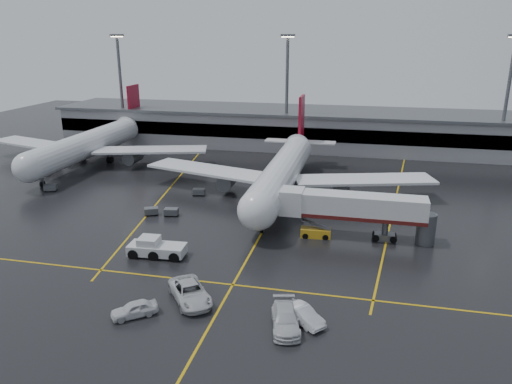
# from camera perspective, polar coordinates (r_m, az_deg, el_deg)

# --- Properties ---
(ground) EXTENTS (220.00, 220.00, 0.00)m
(ground) POSITION_cam_1_polar(r_m,az_deg,el_deg) (73.15, 1.88, -2.62)
(ground) COLOR black
(ground) RESTS_ON ground
(apron_line_centre) EXTENTS (0.25, 90.00, 0.02)m
(apron_line_centre) POSITION_cam_1_polar(r_m,az_deg,el_deg) (73.14, 1.88, -2.61)
(apron_line_centre) COLOR gold
(apron_line_centre) RESTS_ON ground
(apron_line_stop) EXTENTS (60.00, 0.25, 0.02)m
(apron_line_stop) POSITION_cam_1_polar(r_m,az_deg,el_deg) (53.59, -2.70, -10.65)
(apron_line_stop) COLOR gold
(apron_line_stop) RESTS_ON ground
(apron_line_left) EXTENTS (9.99, 69.35, 0.02)m
(apron_line_left) POSITION_cam_1_polar(r_m,az_deg,el_deg) (87.81, -9.77, 0.66)
(apron_line_left) COLOR gold
(apron_line_left) RESTS_ON ground
(apron_line_right) EXTENTS (7.57, 69.64, 0.02)m
(apron_line_right) POSITION_cam_1_polar(r_m,az_deg,el_deg) (81.59, 15.76, -1.10)
(apron_line_right) COLOR gold
(apron_line_right) RESTS_ON ground
(terminal) EXTENTS (122.00, 19.00, 8.60)m
(terminal) POSITION_cam_1_polar(r_m,az_deg,el_deg) (117.90, 6.39, 7.35)
(terminal) COLOR gray
(terminal) RESTS_ON ground
(light_mast_left) EXTENTS (3.00, 1.20, 25.45)m
(light_mast_left) POSITION_cam_1_polar(r_m,az_deg,el_deg) (124.18, -15.37, 12.10)
(light_mast_left) COLOR #595B60
(light_mast_left) RESTS_ON ground
(light_mast_mid) EXTENTS (3.00, 1.20, 25.45)m
(light_mast_mid) POSITION_cam_1_polar(r_m,az_deg,el_deg) (111.32, 3.60, 12.09)
(light_mast_mid) COLOR #595B60
(light_mast_mid) RESTS_ON ground
(light_mast_right) EXTENTS (3.00, 1.20, 25.45)m
(light_mast_right) POSITION_cam_1_polar(r_m,az_deg,el_deg) (113.19, 27.09, 10.31)
(light_mast_right) COLOR #595B60
(light_mast_right) RESTS_ON ground
(main_airliner) EXTENTS (48.80, 45.60, 14.10)m
(main_airliner) POSITION_cam_1_polar(r_m,az_deg,el_deg) (80.95, 3.22, 2.52)
(main_airliner) COLOR silver
(main_airliner) RESTS_ON ground
(second_airliner) EXTENTS (48.80, 45.60, 14.10)m
(second_airliner) POSITION_cam_1_polar(r_m,az_deg,el_deg) (106.72, -18.52, 5.37)
(second_airliner) COLOR silver
(second_airliner) RESTS_ON ground
(jet_bridge) EXTENTS (19.90, 3.40, 6.05)m
(jet_bridge) POSITION_cam_1_polar(r_m,az_deg,el_deg) (65.03, 11.21, -1.94)
(jet_bridge) COLOR silver
(jet_bridge) RESTS_ON ground
(pushback_tractor) EXTENTS (6.97, 3.30, 2.44)m
(pushback_tractor) POSITION_cam_1_polar(r_m,az_deg,el_deg) (60.82, -11.53, -6.39)
(pushback_tractor) COLOR silver
(pushback_tractor) RESTS_ON ground
(belt_loader) EXTENTS (4.00, 2.04, 2.47)m
(belt_loader) POSITION_cam_1_polar(r_m,az_deg,el_deg) (65.54, 6.91, -4.67)
(belt_loader) COLOR gold
(belt_loader) RESTS_ON ground
(service_van_a) EXTENTS (6.50, 7.24, 1.87)m
(service_van_a) POSITION_cam_1_polar(r_m,az_deg,el_deg) (50.62, -7.61, -11.44)
(service_van_a) COLOR silver
(service_van_a) RESTS_ON ground
(service_van_b) EXTENTS (3.77, 6.45, 1.76)m
(service_van_b) POSITION_cam_1_polar(r_m,az_deg,el_deg) (46.32, 3.44, -14.39)
(service_van_b) COLOR silver
(service_van_b) RESTS_ON ground
(service_van_c) EXTENTS (4.69, 4.33, 1.56)m
(service_van_c) POSITION_cam_1_polar(r_m,az_deg,el_deg) (47.21, 5.41, -13.90)
(service_van_c) COLOR white
(service_van_c) RESTS_ON ground
(service_van_d) EXTENTS (4.53, 4.09, 1.49)m
(service_van_d) POSITION_cam_1_polar(r_m,az_deg,el_deg) (49.25, -13.87, -12.99)
(service_van_d) COLOR silver
(service_van_d) RESTS_ON ground
(baggage_cart_a) EXTENTS (2.19, 1.61, 1.12)m
(baggage_cart_a) POSITION_cam_1_polar(r_m,az_deg,el_deg) (73.55, -9.76, -2.24)
(baggage_cart_a) COLOR #595B60
(baggage_cart_a) RESTS_ON ground
(baggage_cart_b) EXTENTS (2.36, 2.02, 1.12)m
(baggage_cart_b) POSITION_cam_1_polar(r_m,az_deg,el_deg) (74.40, -12.00, -2.15)
(baggage_cart_b) COLOR #595B60
(baggage_cart_b) RESTS_ON ground
(baggage_cart_c) EXTENTS (2.22, 1.67, 1.12)m
(baggage_cart_c) POSITION_cam_1_polar(r_m,az_deg,el_deg) (82.11, -6.62, 0.04)
(baggage_cart_c) COLOR #595B60
(baggage_cart_c) RESTS_ON ground
(baggage_cart_d) EXTENTS (2.23, 1.69, 1.12)m
(baggage_cart_d) POSITION_cam_1_polar(r_m,az_deg,el_deg) (101.15, -23.47, 2.06)
(baggage_cart_d) COLOR #595B60
(baggage_cart_d) RESTS_ON ground
(baggage_cart_e) EXTENTS (2.34, 1.94, 1.12)m
(baggage_cart_e) POSITION_cam_1_polar(r_m,az_deg,el_deg) (90.83, -22.64, 0.49)
(baggage_cart_e) COLOR #595B60
(baggage_cart_e) RESTS_ON ground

